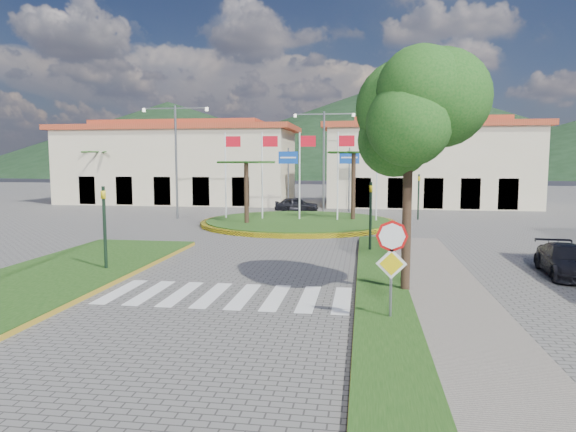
# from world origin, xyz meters

# --- Properties ---
(ground) EXTENTS (160.00, 160.00, 0.00)m
(ground) POSITION_xyz_m (0.00, 0.00, 0.00)
(ground) COLOR slate
(ground) RESTS_ON ground
(sidewalk_right) EXTENTS (4.00, 28.00, 0.15)m
(sidewalk_right) POSITION_xyz_m (6.00, 2.00, 0.07)
(sidewalk_right) COLOR gray
(sidewalk_right) RESTS_ON ground
(verge_right) EXTENTS (1.60, 28.00, 0.18)m
(verge_right) POSITION_xyz_m (4.80, 2.00, 0.09)
(verge_right) COLOR #194213
(verge_right) RESTS_ON ground
(median_left) EXTENTS (5.00, 14.00, 0.18)m
(median_left) POSITION_xyz_m (-6.50, 6.00, 0.09)
(median_left) COLOR #194213
(median_left) RESTS_ON ground
(crosswalk) EXTENTS (8.00, 3.00, 0.01)m
(crosswalk) POSITION_xyz_m (0.00, 4.00, 0.01)
(crosswalk) COLOR silver
(crosswalk) RESTS_ON ground
(roundabout_island) EXTENTS (12.70, 12.70, 6.00)m
(roundabout_island) POSITION_xyz_m (0.00, 22.00, 0.17)
(roundabout_island) COLOR yellow
(roundabout_island) RESTS_ON ground
(stop_sign) EXTENTS (0.80, 0.11, 2.65)m
(stop_sign) POSITION_xyz_m (4.90, 1.96, 1.79)
(stop_sign) COLOR slate
(stop_sign) RESTS_ON ground
(deciduous_tree) EXTENTS (3.60, 3.60, 6.80)m
(deciduous_tree) POSITION_xyz_m (5.50, 5.00, 5.18)
(deciduous_tree) COLOR black
(deciduous_tree) RESTS_ON ground
(traffic_light_left) EXTENTS (0.15, 0.18, 3.20)m
(traffic_light_left) POSITION_xyz_m (-5.20, 6.50, 1.94)
(traffic_light_left) COLOR black
(traffic_light_left) RESTS_ON ground
(traffic_light_right) EXTENTS (0.15, 0.18, 3.20)m
(traffic_light_right) POSITION_xyz_m (4.50, 12.00, 1.94)
(traffic_light_right) COLOR black
(traffic_light_right) RESTS_ON ground
(traffic_light_far) EXTENTS (0.18, 0.15, 3.20)m
(traffic_light_far) POSITION_xyz_m (8.00, 26.00, 1.94)
(traffic_light_far) COLOR black
(traffic_light_far) RESTS_ON ground
(direction_sign_west) EXTENTS (1.60, 0.14, 5.20)m
(direction_sign_west) POSITION_xyz_m (-2.00, 30.97, 3.53)
(direction_sign_west) COLOR slate
(direction_sign_west) RESTS_ON ground
(direction_sign_east) EXTENTS (1.60, 0.14, 5.20)m
(direction_sign_east) POSITION_xyz_m (3.00, 30.97, 3.53)
(direction_sign_east) COLOR slate
(direction_sign_east) RESTS_ON ground
(street_lamp_centre) EXTENTS (4.80, 0.16, 8.00)m
(street_lamp_centre) POSITION_xyz_m (1.00, 30.00, 4.50)
(street_lamp_centre) COLOR slate
(street_lamp_centre) RESTS_ON ground
(street_lamp_west) EXTENTS (4.80, 0.16, 8.00)m
(street_lamp_west) POSITION_xyz_m (-9.00, 24.00, 4.50)
(street_lamp_west) COLOR slate
(street_lamp_west) RESTS_ON ground
(building_left) EXTENTS (23.32, 9.54, 8.05)m
(building_left) POSITION_xyz_m (-14.00, 38.00, 3.90)
(building_left) COLOR beige
(building_left) RESTS_ON ground
(building_right) EXTENTS (19.08, 9.54, 8.05)m
(building_right) POSITION_xyz_m (10.00, 38.00, 3.90)
(building_right) COLOR beige
(building_right) RESTS_ON ground
(hill_far_west) EXTENTS (140.00, 140.00, 22.00)m
(hill_far_west) POSITION_xyz_m (-55.00, 140.00, 11.00)
(hill_far_west) COLOR black
(hill_far_west) RESTS_ON ground
(hill_far_mid) EXTENTS (180.00, 180.00, 30.00)m
(hill_far_mid) POSITION_xyz_m (15.00, 160.00, 15.00)
(hill_far_mid) COLOR black
(hill_far_mid) RESTS_ON ground
(hill_near_back) EXTENTS (110.00, 110.00, 16.00)m
(hill_near_back) POSITION_xyz_m (-10.00, 130.00, 8.00)
(hill_near_back) COLOR black
(hill_near_back) RESTS_ON ground
(white_van) EXTENTS (5.08, 3.58, 1.29)m
(white_van) POSITION_xyz_m (-12.80, 36.03, 0.64)
(white_van) COLOR white
(white_van) RESTS_ON ground
(car_dark_a) EXTENTS (3.71, 1.84, 1.22)m
(car_dark_a) POSITION_xyz_m (-1.20, 30.14, 0.61)
(car_dark_a) COLOR black
(car_dark_a) RESTS_ON ground
(car_dark_b) EXTENTS (4.11, 1.84, 1.31)m
(car_dark_b) POSITION_xyz_m (4.87, 34.77, 0.65)
(car_dark_b) COLOR black
(car_dark_b) RESTS_ON ground
(car_side_right) EXTENTS (1.87, 3.95, 1.11)m
(car_side_right) POSITION_xyz_m (11.43, 8.48, 0.56)
(car_side_right) COLOR black
(car_side_right) RESTS_ON ground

